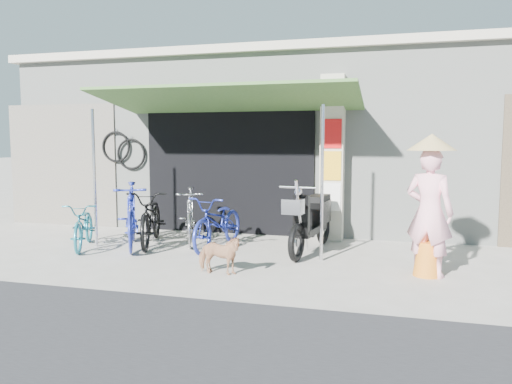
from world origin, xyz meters
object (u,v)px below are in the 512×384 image
(moped, at_px, (312,220))
(bike_silver, at_px, (190,216))
(nun, at_px, (429,207))
(bike_black, at_px, (152,217))
(bike_navy, at_px, (219,222))
(bike_blue, at_px, (132,215))
(bike_teal, at_px, (84,225))
(street_dog, at_px, (219,255))

(moped, bearing_deg, bike_silver, -175.04)
(moped, xyz_separation_m, nun, (1.75, -1.06, 0.41))
(bike_black, xyz_separation_m, moped, (2.80, 0.20, 0.03))
(bike_silver, height_order, bike_navy, bike_silver)
(bike_blue, bearing_deg, moped, -17.85)
(moped, bearing_deg, bike_teal, -160.28)
(bike_navy, height_order, street_dog, bike_navy)
(nun, bearing_deg, bike_navy, 7.13)
(bike_teal, height_order, bike_black, bike_black)
(bike_silver, bearing_deg, bike_teal, -171.70)
(bike_teal, xyz_separation_m, nun, (5.53, -0.30, 0.54))
(street_dog, height_order, moped, moped)
(bike_black, bearing_deg, bike_silver, 10.12)
(bike_silver, xyz_separation_m, street_dog, (1.21, -1.88, -0.22))
(bike_teal, relative_size, bike_blue, 0.81)
(bike_teal, relative_size, bike_black, 0.81)
(bike_silver, height_order, street_dog, bike_silver)
(bike_teal, distance_m, bike_silver, 1.81)
(bike_black, relative_size, nun, 0.97)
(street_dog, distance_m, moped, 2.03)
(bike_black, height_order, moped, moped)
(bike_silver, xyz_separation_m, moped, (2.21, -0.13, 0.03))
(bike_silver, relative_size, moped, 0.81)
(bike_silver, bearing_deg, bike_blue, -163.72)
(bike_blue, distance_m, moped, 3.06)
(nun, bearing_deg, bike_silver, 5.16)
(bike_teal, height_order, bike_blue, bike_blue)
(bike_blue, height_order, nun, nun)
(bike_teal, height_order, bike_silver, bike_silver)
(bike_blue, relative_size, bike_silver, 1.13)
(bike_navy, bearing_deg, bike_black, -173.48)
(bike_teal, xyz_separation_m, bike_blue, (0.76, 0.26, 0.16))
(bike_black, bearing_deg, nun, -29.35)
(bike_black, xyz_separation_m, nun, (4.55, -0.86, 0.45))
(moped, height_order, nun, nun)
(bike_silver, relative_size, bike_navy, 0.95)
(street_dog, bearing_deg, bike_navy, 21.27)
(bike_black, height_order, bike_navy, bike_black)
(moped, bearing_deg, bike_navy, -164.82)
(moped, bearing_deg, nun, -22.89)
(bike_black, bearing_deg, bike_blue, -144.89)
(bike_blue, relative_size, nun, 0.97)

